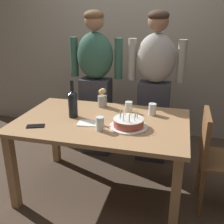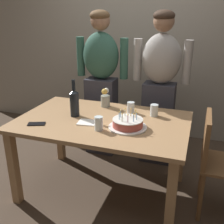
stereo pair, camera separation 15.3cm
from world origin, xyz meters
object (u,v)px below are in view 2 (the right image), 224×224
(napkin_stack, at_px, (88,122))
(dining_chair, at_px, (217,157))
(birthday_cake, at_px, (128,124))
(water_glass_far, at_px, (131,107))
(flower_vase, at_px, (105,98))
(person_woman_cardigan, at_px, (160,88))
(water_glass_side, at_px, (154,110))
(person_man_bearded, at_px, (101,83))
(water_glass_near, at_px, (99,123))
(wine_bottle, at_px, (74,102))
(cell_phone, at_px, (37,124))

(napkin_stack, xyz_separation_m, dining_chair, (1.07, 0.16, -0.23))
(birthday_cake, distance_m, water_glass_far, 0.36)
(flower_vase, relative_size, person_woman_cardigan, 0.12)
(water_glass_side, distance_m, person_man_bearded, 0.88)
(water_glass_near, bearing_deg, person_man_bearded, 109.81)
(water_glass_side, height_order, napkin_stack, water_glass_side)
(flower_vase, height_order, person_man_bearded, person_man_bearded)
(wine_bottle, relative_size, person_woman_cardigan, 0.20)
(water_glass_far, relative_size, flower_vase, 0.55)
(cell_phone, relative_size, dining_chair, 0.17)
(water_glass_near, bearing_deg, person_woman_cardigan, 71.39)
(person_woman_cardigan, xyz_separation_m, dining_chair, (0.61, -0.70, -0.36))
(water_glass_far, distance_m, person_woman_cardigan, 0.54)
(person_woman_cardigan, bearing_deg, water_glass_side, 94.33)
(water_glass_far, xyz_separation_m, person_woman_cardigan, (0.19, 0.50, 0.08))
(wine_bottle, bearing_deg, water_glass_near, -34.64)
(water_glass_near, height_order, napkin_stack, water_glass_near)
(water_glass_near, bearing_deg, water_glass_far, 73.33)
(cell_phone, xyz_separation_m, dining_chair, (1.47, 0.33, -0.23))
(birthday_cake, xyz_separation_m, water_glass_near, (-0.21, -0.12, 0.02))
(person_woman_cardigan, bearing_deg, birthday_cake, 82.13)
(napkin_stack, bearing_deg, water_glass_far, 52.11)
(wine_bottle, bearing_deg, birthday_cake, -11.05)
(person_man_bearded, bearing_deg, cell_phone, 79.18)
(dining_chair, bearing_deg, wine_bottle, 92.04)
(cell_phone, distance_m, napkin_stack, 0.44)
(cell_phone, distance_m, dining_chair, 1.53)
(water_glass_near, xyz_separation_m, dining_chair, (0.93, 0.27, -0.28))
(dining_chair, bearing_deg, water_glass_far, 75.78)
(wine_bottle, bearing_deg, napkin_stack, -31.80)
(dining_chair, bearing_deg, water_glass_near, 106.00)
(water_glass_near, bearing_deg, dining_chair, 16.00)
(birthday_cake, xyz_separation_m, cell_phone, (-0.75, -0.18, -0.03))
(water_glass_side, xyz_separation_m, napkin_stack, (-0.50, -0.35, -0.05))
(water_glass_near, relative_size, wine_bottle, 0.34)
(water_glass_near, height_order, water_glass_far, water_glass_near)
(water_glass_side, bearing_deg, wine_bottle, -161.24)
(water_glass_far, relative_size, dining_chair, 0.12)
(birthday_cake, xyz_separation_m, flower_vase, (-0.36, 0.44, 0.05))
(person_man_bearded, bearing_deg, flower_vase, 116.15)
(water_glass_near, bearing_deg, napkin_stack, 141.91)
(water_glass_far, relative_size, water_glass_side, 0.96)
(flower_vase, relative_size, person_man_bearded, 0.12)
(cell_phone, relative_size, flower_vase, 0.75)
(person_woman_cardigan, bearing_deg, dining_chair, 130.89)
(water_glass_near, distance_m, dining_chair, 1.01)
(birthday_cake, height_order, wine_bottle, wine_bottle)
(wine_bottle, bearing_deg, dining_chair, 2.04)
(water_glass_far, xyz_separation_m, dining_chair, (0.79, -0.20, -0.28))
(wine_bottle, distance_m, person_woman_cardigan, 0.99)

